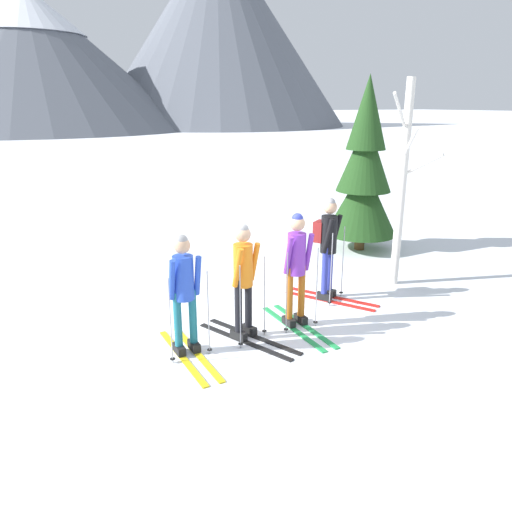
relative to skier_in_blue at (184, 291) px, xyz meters
The scene contains 8 objects.
ground_plane 1.66m from the skier_in_blue, 16.33° to the left, with size 400.00×400.00×0.00m, color white.
skier_in_blue is the anchor object (origin of this frame).
skier_in_orange 0.92m from the skier_in_blue, ahead, with size 0.98×1.74×1.75m.
skier_in_purple 1.83m from the skier_in_blue, ahead, with size 0.61×1.77×1.81m.
skier_in_black 2.99m from the skier_in_blue, 15.65° to the left, with size 1.16×1.59×1.83m.
pine_tree_near 6.23m from the skier_in_blue, 29.52° to the left, with size 1.65×1.65×3.98m.
birch_tree_tall 4.70m from the skier_in_blue, 10.73° to the left, with size 1.08×0.69×3.79m.
mountain_ridge_distant 66.73m from the skier_in_blue, 89.67° to the left, with size 97.25×45.18×27.01m.
Camera 1 is at (-3.19, -6.32, 3.36)m, focal length 34.33 mm.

